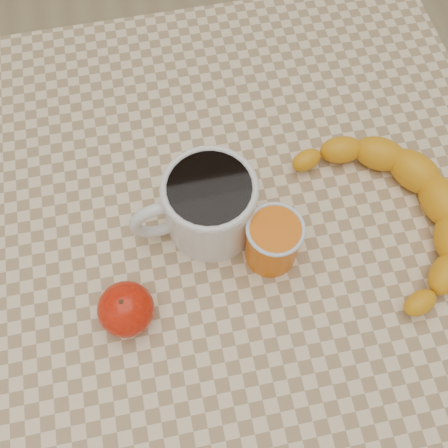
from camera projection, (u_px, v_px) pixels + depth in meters
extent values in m
plane|color=tan|center=(224.00, 345.00, 1.32)|extent=(3.00, 3.00, 0.00)
cube|color=beige|center=(224.00, 237.00, 0.66)|extent=(0.80, 0.80, 0.04)
cube|color=olive|center=(224.00, 251.00, 0.71)|extent=(0.74, 0.74, 0.06)
cylinder|color=olive|center=(40.00, 192.00, 1.12)|extent=(0.05, 0.05, 0.71)
cylinder|color=olive|center=(339.00, 139.00, 1.18)|extent=(0.05, 0.05, 0.71)
cylinder|color=silver|center=(210.00, 206.00, 0.61)|extent=(0.12, 0.12, 0.09)
cylinder|color=black|center=(209.00, 189.00, 0.57)|extent=(0.10, 0.10, 0.01)
torus|color=silver|center=(209.00, 188.00, 0.56)|extent=(0.11, 0.11, 0.01)
torus|color=silver|center=(159.00, 220.00, 0.60)|extent=(0.07, 0.02, 0.07)
cylinder|color=#DD5D06|center=(273.00, 242.00, 0.60)|extent=(0.06, 0.06, 0.08)
torus|color=silver|center=(276.00, 229.00, 0.56)|extent=(0.07, 0.07, 0.00)
ellipsoid|color=#A40F05|center=(126.00, 309.00, 0.57)|extent=(0.09, 0.09, 0.06)
cylinder|color=#382311|center=(122.00, 303.00, 0.55)|extent=(0.01, 0.01, 0.01)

